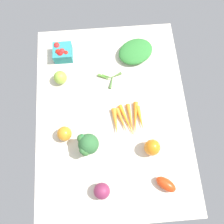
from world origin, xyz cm
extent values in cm
cube|color=beige|center=(0.00, 0.00, 1.00)|extent=(104.00, 76.00, 2.00)
cone|color=#528630|center=(-19.95, -2.17, 2.85)|extent=(5.16, 7.47, 1.69)
cone|color=#557A38|center=(-20.65, 3.68, 2.76)|extent=(3.90, 6.51, 1.52)
cone|color=#4B882F|center=(-20.49, -0.69, 2.60)|extent=(3.26, 6.11, 1.21)
cone|color=#4E7A3B|center=(-17.65, 1.20, 2.72)|extent=(8.71, 3.69, 1.44)
ellipsoid|color=orange|center=(19.73, 17.04, 6.59)|extent=(10.50, 10.50, 9.19)
ellipsoid|color=#328135|center=(-33.29, 15.45, 4.64)|extent=(21.81, 23.73, 5.28)
cylinder|color=#9CC085|center=(16.30, -12.02, 3.79)|extent=(3.53, 3.53, 3.58)
sphere|color=#316936|center=(16.30, -12.02, 9.16)|extent=(9.56, 9.56, 9.56)
sphere|color=#386D33|center=(19.83, -13.49, 9.64)|extent=(3.91, 3.91, 3.91)
sphere|color=#2A6C36|center=(13.49, -14.61, 10.93)|extent=(3.19, 3.19, 3.19)
sphere|color=#366C37|center=(19.21, -14.50, 10.18)|extent=(3.50, 3.50, 3.50)
sphere|color=#386F35|center=(13.79, -14.90, 10.43)|extent=(4.15, 4.15, 4.15)
cone|color=orange|center=(4.90, 1.31, 3.38)|extent=(13.52, 3.29, 2.77)
cone|color=orange|center=(4.67, 4.52, 3.18)|extent=(13.55, 6.07, 2.36)
cone|color=orange|center=(4.49, 6.86, 3.06)|extent=(16.59, 7.17, 2.12)
cone|color=orange|center=(4.35, 8.86, 3.05)|extent=(16.37, 3.33, 2.10)
cone|color=orange|center=(4.17, 11.23, 3.18)|extent=(17.61, 4.66, 2.37)
cone|color=orange|center=(3.99, 13.71, 3.23)|extent=(12.45, 3.93, 2.47)
sphere|color=#93BB3E|center=(-20.44, -25.10, 5.43)|extent=(6.85, 6.85, 6.85)
sphere|color=#81294C|center=(37.00, -7.50, 5.66)|extent=(7.32, 7.32, 7.32)
cube|color=teal|center=(-35.36, -23.58, 5.12)|extent=(9.81, 9.81, 6.24)
sphere|color=red|center=(-34.19, -25.61, 7.78)|extent=(3.03, 3.03, 3.03)
sphere|color=red|center=(-38.09, -26.24, 7.67)|extent=(3.26, 3.26, 3.26)
sphere|color=red|center=(-33.26, -21.43, 7.67)|extent=(2.48, 2.48, 2.48)
sphere|color=red|center=(-34.34, -23.54, 7.70)|extent=(3.37, 3.37, 3.37)
sphere|color=red|center=(-38.48, -26.33, 7.56)|extent=(3.21, 3.21, 3.21)
sphere|color=red|center=(-33.10, -24.52, 7.70)|extent=(3.27, 3.27, 3.27)
sphere|color=orange|center=(9.58, -23.46, 5.50)|extent=(7.00, 7.00, 7.00)
ellipsoid|color=red|center=(36.38, 21.31, 4.52)|extent=(9.94, 10.69, 5.03)
camera|label=1|loc=(41.08, -3.32, 120.91)|focal=40.14mm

